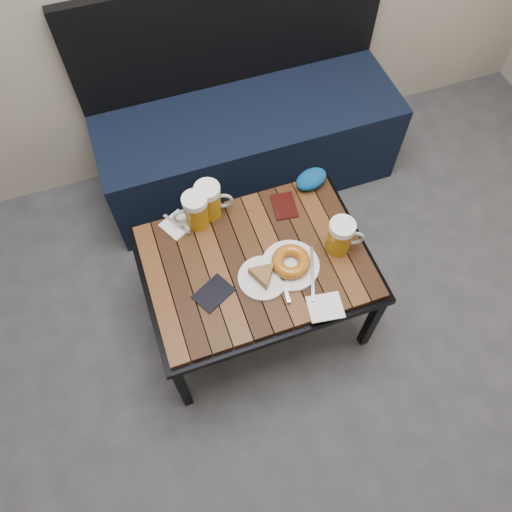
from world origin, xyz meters
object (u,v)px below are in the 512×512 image
object	(u,v)px
beer_mug_centre	(209,200)
passport_navy	(213,293)
beer_mug_left	(195,211)
plate_pie	(263,276)
passport_burgundy	(284,206)
plate_bagel	(291,263)
knit_pouch	(311,179)
cafe_table	(256,266)
beer_mug_right	(341,236)
bench	(247,136)

from	to	relation	value
beer_mug_centre	passport_navy	xyz separation A→B (m)	(-0.09, -0.34, -0.07)
beer_mug_left	plate_pie	bearing A→B (deg)	117.92
beer_mug_centre	passport_burgundy	distance (m)	0.30
plate_pie	beer_mug_left	bearing A→B (deg)	116.27
passport_navy	beer_mug_centre	bearing A→B (deg)	137.35
beer_mug_left	passport_navy	distance (m)	0.32
plate_bagel	knit_pouch	xyz separation A→B (m)	(0.21, 0.33, 0.01)
cafe_table	beer_mug_right	size ratio (longest dim) A/B	5.58
cafe_table	knit_pouch	bearing A→B (deg)	38.78
cafe_table	passport_navy	bearing A→B (deg)	-156.80
beer_mug_left	plate_pie	size ratio (longest dim) A/B	0.85
bench	cafe_table	xyz separation A→B (m)	(-0.23, -0.77, 0.16)
plate_pie	passport_navy	bearing A→B (deg)	179.37
beer_mug_left	plate_bagel	size ratio (longest dim) A/B	0.56
knit_pouch	beer_mug_centre	bearing A→B (deg)	-179.92
beer_mug_left	beer_mug_right	xyz separation A→B (m)	(0.46, -0.28, -0.00)
passport_navy	knit_pouch	bearing A→B (deg)	96.25
passport_navy	bench	bearing A→B (deg)	126.74
bench	passport_burgundy	size ratio (longest dim) A/B	11.37
beer_mug_centre	plate_bagel	bearing A→B (deg)	-47.08
cafe_table	plate_pie	size ratio (longest dim) A/B	4.69
beer_mug_left	passport_burgundy	bearing A→B (deg)	175.09
cafe_table	plate_pie	distance (m)	0.10
bench	passport_navy	world-z (taller)	bench
beer_mug_left	passport_navy	xyz separation A→B (m)	(-0.03, -0.31, -0.07)
cafe_table	passport_navy	distance (m)	0.21
plate_pie	plate_bagel	world-z (taller)	plate_bagel
knit_pouch	plate_pie	bearing A→B (deg)	-133.65
plate_bagel	beer_mug_centre	bearing A→B (deg)	121.83
beer_mug_centre	passport_burgundy	bearing A→B (deg)	-2.62
passport_navy	passport_burgundy	distance (m)	0.46
passport_burgundy	knit_pouch	distance (m)	0.16
plate_pie	knit_pouch	bearing A→B (deg)	46.35
beer_mug_right	knit_pouch	distance (m)	0.31
beer_mug_centre	knit_pouch	world-z (taller)	beer_mug_centre
bench	cafe_table	distance (m)	0.82
bench	knit_pouch	size ratio (longest dim) A/B	10.10
plate_bagel	plate_pie	bearing A→B (deg)	-172.79
beer_mug_centre	plate_pie	distance (m)	0.36
beer_mug_right	plate_bagel	world-z (taller)	beer_mug_right
beer_mug_right	passport_burgundy	bearing A→B (deg)	135.46
bench	plate_bagel	distance (m)	0.88
cafe_table	beer_mug_centre	xyz separation A→B (m)	(-0.09, 0.26, 0.12)
passport_burgundy	knit_pouch	xyz separation A→B (m)	(0.14, 0.07, 0.03)
beer_mug_centre	passport_burgundy	size ratio (longest dim) A/B	1.26
passport_burgundy	plate_pie	bearing A→B (deg)	-116.77
cafe_table	plate_pie	world-z (taller)	plate_pie
bench	plate_pie	xyz separation A→B (m)	(-0.23, -0.86, 0.22)
plate_pie	passport_burgundy	distance (m)	0.33
beer_mug_centre	knit_pouch	xyz separation A→B (m)	(0.42, 0.00, -0.05)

